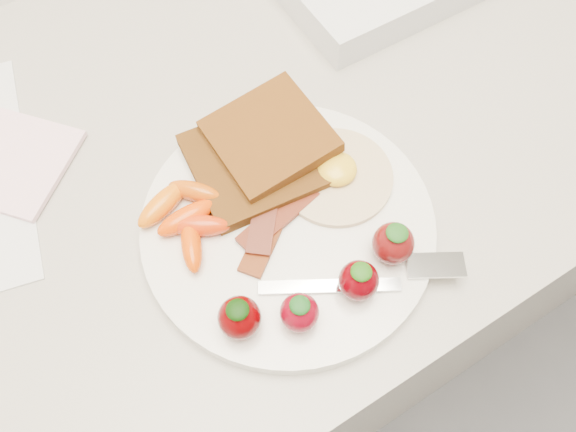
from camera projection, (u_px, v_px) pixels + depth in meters
counter at (241, 291)px, 0.97m from camera, size 2.00×0.60×0.90m
plate at (288, 226)px, 0.52m from camera, size 0.27×0.27×0.02m
toast_lower at (253, 162)px, 0.53m from camera, size 0.12×0.12×0.01m
toast_upper at (269, 136)px, 0.53m from camera, size 0.10×0.10×0.02m
fried_egg at (336, 174)px, 0.53m from camera, size 0.14×0.14×0.02m
bacon_strips at (270, 220)px, 0.51m from camera, size 0.10×0.09×0.01m
baby_carrots at (186, 216)px, 0.50m from camera, size 0.09×0.10×0.02m
strawberries at (326, 285)px, 0.46m from camera, size 0.18×0.06×0.04m
fork at (378, 277)px, 0.48m from camera, size 0.17×0.09×0.00m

